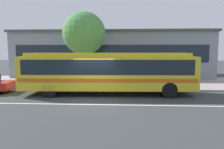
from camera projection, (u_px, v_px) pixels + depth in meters
The scene contains 8 objects.
ground_plane at pixel (93, 101), 12.19m from camera, with size 120.00×120.00×0.00m, color #383C3D.
sidewalk_slab at pixel (104, 82), 19.52m from camera, with size 60.00×8.00×0.12m, color #9E9291.
lane_stripe_center at pixel (91, 104), 11.40m from camera, with size 56.00×0.16×0.01m, color silver.
transit_bus at pixel (108, 70), 14.00m from camera, with size 11.61×2.88×2.83m.
pedestrian_waiting_near_sign at pixel (102, 75), 16.48m from camera, with size 0.40×0.40×1.60m.
bus_stop_sign at pixel (155, 68), 15.56m from camera, with size 0.08×0.44×2.40m.
street_tree_near_stop at pixel (84, 33), 18.31m from camera, with size 3.82×3.82×6.34m.
station_building at pixel (112, 54), 25.22m from camera, with size 22.10×8.42×5.20m.
Camera 1 is at (1.81, -11.86, 2.90)m, focal length 33.05 mm.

